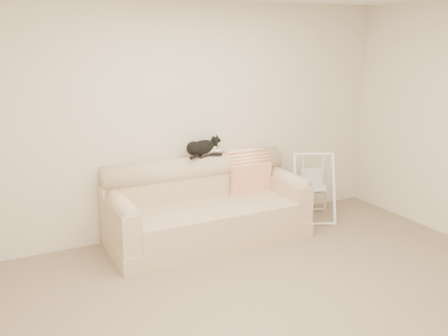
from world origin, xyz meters
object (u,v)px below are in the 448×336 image
remote_a (205,155)px  tuxedo_cat (203,147)px  baby_swing (312,186)px  sofa (206,209)px  remote_b (215,154)px

remote_a → tuxedo_cat: tuxedo_cat is taller
remote_a → baby_swing: remote_a is taller
sofa → tuxedo_cat: bearing=71.1°
sofa → baby_swing: size_ratio=2.59×
remote_b → sofa: bearing=-135.9°
tuxedo_cat → baby_swing: bearing=-10.0°
sofa → remote_a: (0.10, 0.22, 0.56)m
remote_a → tuxedo_cat: (-0.02, 0.02, 0.09)m
sofa → remote_a: remote_a is taller
baby_swing → remote_b: bearing=169.9°
tuxedo_cat → baby_swing: tuxedo_cat is taller
sofa → baby_swing: sofa is taller
sofa → baby_swing: bearing=-0.3°
remote_b → remote_a: bearing=177.0°
tuxedo_cat → baby_swing: 1.51m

